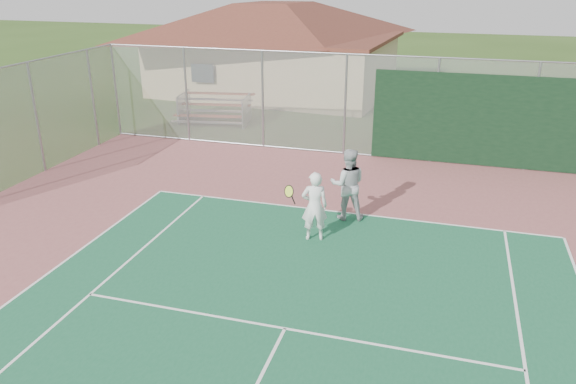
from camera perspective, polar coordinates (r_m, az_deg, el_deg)
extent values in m
cylinder|color=gray|center=(23.01, -17.09, 9.81)|extent=(0.08, 0.08, 3.50)
cylinder|color=gray|center=(21.53, -10.27, 9.64)|extent=(0.08, 0.08, 3.50)
cylinder|color=gray|center=(20.39, -2.58, 9.30)|extent=(0.08, 0.08, 3.50)
cylinder|color=gray|center=(19.64, 5.83, 8.73)|extent=(0.08, 0.08, 3.50)
cylinder|color=gray|center=(19.34, 14.67, 7.93)|extent=(0.08, 0.08, 3.50)
cylinder|color=gray|center=(19.50, 23.54, 6.94)|extent=(0.08, 0.08, 3.50)
cylinder|color=gray|center=(19.17, 9.05, 13.58)|extent=(20.00, 0.05, 0.05)
cylinder|color=gray|center=(19.94, 8.47, 3.73)|extent=(20.00, 0.05, 0.05)
cube|color=#999EA0|center=(19.49, 8.75, 8.49)|extent=(20.00, 0.02, 3.50)
cube|color=black|center=(19.50, 23.46, 6.33)|extent=(10.00, 0.04, 3.00)
cylinder|color=gray|center=(21.80, -19.21, 8.94)|extent=(0.08, 0.08, 3.50)
cylinder|color=gray|center=(19.50, -24.18, 6.84)|extent=(0.08, 0.08, 3.50)
cube|color=#999EA0|center=(19.50, -24.18, 6.84)|extent=(0.02, 9.00, 3.50)
cube|color=tan|center=(30.19, -1.37, 12.76)|extent=(11.97, 8.49, 2.85)
cube|color=brown|center=(29.99, -1.40, 15.54)|extent=(12.49, 9.00, 0.17)
pyramid|color=brown|center=(29.86, -1.43, 18.71)|extent=(13.17, 9.34, 1.71)
cube|color=black|center=(26.11, 0.08, 10.39)|extent=(0.86, 0.06, 2.00)
cube|color=#A94827|center=(24.07, -7.97, 7.66)|extent=(3.12, 0.80, 0.05)
cube|color=#B2B5BA|center=(23.89, -8.19, 7.02)|extent=(3.12, 0.77, 0.04)
cube|color=#A94827|center=(24.49, -7.47, 8.80)|extent=(3.12, 0.80, 0.05)
cube|color=#B2B5BA|center=(24.31, -7.69, 8.19)|extent=(3.12, 0.77, 0.04)
cube|color=#A94827|center=(24.93, -6.98, 9.90)|extent=(3.12, 0.80, 0.05)
cube|color=#B2B5BA|center=(24.74, -7.19, 9.31)|extent=(3.12, 0.77, 0.04)
cube|color=#B2B5BA|center=(25.14, -10.52, 8.59)|extent=(0.37, 1.85, 1.14)
cube|color=#B2B5BA|center=(23.99, -4.23, 8.27)|extent=(0.37, 1.85, 1.14)
imported|color=silver|center=(13.37, 2.70, -1.52)|extent=(0.72, 0.58, 1.72)
imported|color=#AFB2B5|center=(14.55, 6.09, 0.72)|extent=(1.06, 0.91, 1.89)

